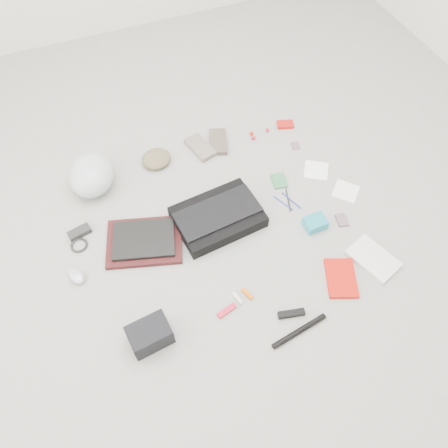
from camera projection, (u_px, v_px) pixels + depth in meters
name	position (u px, v px, depth m)	size (l,w,h in m)	color
ground_plane	(224.00, 229.00, 2.30)	(4.00, 4.00, 0.00)	gray
messenger_bag	(218.00, 217.00, 2.30)	(0.44, 0.31, 0.07)	black
bag_flap	(218.00, 212.00, 2.26)	(0.44, 0.20, 0.01)	black
laptop_sleeve	(144.00, 242.00, 2.24)	(0.38, 0.29, 0.03)	#3C1314
laptop	(144.00, 239.00, 2.22)	(0.31, 0.23, 0.02)	black
bike_helmet	(92.00, 175.00, 2.39)	(0.24, 0.30, 0.18)	silver
beanie	(156.00, 159.00, 2.54)	(0.17, 0.16, 0.06)	brown
mitten_left	(200.00, 147.00, 2.61)	(0.10, 0.21, 0.03)	gray
mitten_right	(218.00, 142.00, 2.64)	(0.10, 0.20, 0.03)	brown
power_brick	(80.00, 232.00, 2.27)	(0.12, 0.05, 0.03)	black
cable_coil	(79.00, 245.00, 2.24)	(0.09, 0.09, 0.01)	black
mouse	(76.00, 276.00, 2.12)	(0.06, 0.11, 0.04)	#B4B5C2
camera_bag	(150.00, 335.00, 1.91)	(0.18, 0.13, 0.12)	black
multitool	(227.00, 311.00, 2.03)	(0.10, 0.03, 0.02)	red
toiletry_tube_white	(238.00, 298.00, 2.07)	(0.02, 0.02, 0.07)	silver
toiletry_tube_orange	(247.00, 294.00, 2.08)	(0.02, 0.02, 0.07)	#EF6203
u_lock	(291.00, 314.00, 2.02)	(0.13, 0.03, 0.03)	black
bike_pump	(299.00, 331.00, 1.97)	(0.03, 0.03, 0.29)	black
book_red	(341.00, 278.00, 2.12)	(0.14, 0.21, 0.02)	red
book_white	(373.00, 259.00, 2.18)	(0.16, 0.24, 0.03)	silver
notepad	(279.00, 181.00, 2.48)	(0.08, 0.11, 0.01)	#337142
pen_blue	(283.00, 203.00, 2.39)	(0.01, 0.01, 0.14)	#293F98
pen_black	(288.00, 200.00, 2.40)	(0.01, 0.01, 0.16)	black
pen_navy	(291.00, 200.00, 2.40)	(0.01, 0.01, 0.14)	navy
accordion_wallet	(315.00, 223.00, 2.29)	(0.11, 0.09, 0.06)	teal
card_deck	(342.00, 220.00, 2.32)	(0.05, 0.08, 0.01)	slate
napkin_top	(316.00, 170.00, 2.52)	(0.13, 0.13, 0.01)	white
napkin_bottom	(346.00, 191.00, 2.44)	(0.13, 0.13, 0.01)	white
lollipop_a	(253.00, 138.00, 2.66)	(0.03, 0.03, 0.03)	red
lollipop_b	(251.00, 133.00, 2.68)	(0.02, 0.02, 0.02)	#A81F00
lollipop_c	(267.00, 130.00, 2.70)	(0.02, 0.02, 0.02)	#B31828
altoids_tin	(285.00, 124.00, 2.73)	(0.10, 0.06, 0.02)	red
stamp_sheet	(295.00, 146.00, 2.64)	(0.05, 0.06, 0.00)	#755468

